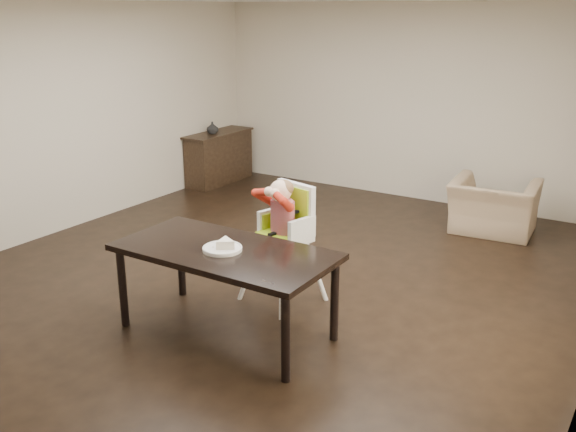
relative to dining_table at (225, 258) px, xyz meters
The scene contains 8 objects.
ground 1.37m from the dining_table, 105.44° to the left, with size 7.00×7.00×0.00m, color black.
room_walls 1.68m from the dining_table, 105.44° to the left, with size 6.02×7.02×2.71m.
dining_table is the anchor object (origin of this frame).
high_chair 0.82m from the dining_table, 85.68° to the left, with size 0.59×0.59×1.16m.
plate 0.12m from the dining_table, 68.01° to the right, with size 0.38×0.38×0.09m.
armchair 3.94m from the dining_table, 72.61° to the left, with size 0.99×0.64×0.86m, color tan.
sideboard 4.95m from the dining_table, 128.82° to the left, with size 0.44×1.26×0.79m.
vase 4.84m from the dining_table, 129.83° to the left, with size 0.17×0.18×0.17m, color #99999E.
Camera 1 is at (3.35, -4.98, 2.61)m, focal length 40.00 mm.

